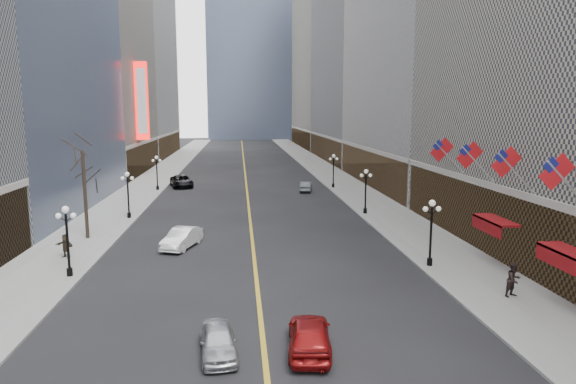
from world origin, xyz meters
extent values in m
cube|color=gray|center=(14.00, 70.00, 0.07)|extent=(6.00, 230.00, 0.15)
cube|color=gray|center=(-14.00, 70.00, 0.07)|extent=(6.00, 230.00, 0.15)
cube|color=gold|center=(0.00, 80.00, 0.01)|extent=(0.25, 200.00, 0.02)
cube|color=#4B3A32|center=(18.40, 29.00, 2.60)|extent=(2.80, 41.00, 5.00)
cube|color=#4B3A32|center=(18.40, 68.00, 2.60)|extent=(2.80, 35.00, 5.00)
cube|color=gray|center=(30.00, 106.00, 24.00)|extent=(26.00, 40.00, 48.00)
cube|color=#4B3A32|center=(18.40, 106.00, 2.60)|extent=(2.80, 39.00, 5.00)
cube|color=#A59D88|center=(30.00, 149.00, 31.00)|extent=(26.00, 46.00, 62.00)
cube|color=#4B3A32|center=(18.40, 149.00, 2.60)|extent=(2.80, 45.00, 5.00)
cube|color=#A59D88|center=(-30.00, 87.00, 25.00)|extent=(26.00, 30.00, 50.00)
cube|color=#4B3A32|center=(-18.40, 87.00, 2.60)|extent=(2.80, 29.00, 5.00)
cube|color=#4B3A32|center=(-18.40, 121.00, 2.60)|extent=(2.80, 37.00, 5.00)
cylinder|color=black|center=(11.80, 30.00, 0.40)|extent=(0.36, 0.36, 0.50)
cylinder|color=black|center=(11.80, 30.00, 2.15)|extent=(0.16, 0.16, 4.00)
sphere|color=white|center=(11.80, 30.00, 4.45)|extent=(0.44, 0.44, 0.44)
sphere|color=white|center=(11.35, 30.00, 4.05)|extent=(0.36, 0.36, 0.36)
sphere|color=white|center=(12.25, 30.00, 4.05)|extent=(0.36, 0.36, 0.36)
cylinder|color=black|center=(11.80, 48.00, 0.40)|extent=(0.36, 0.36, 0.50)
cylinder|color=black|center=(11.80, 48.00, 2.15)|extent=(0.16, 0.16, 4.00)
sphere|color=white|center=(11.80, 48.00, 4.45)|extent=(0.44, 0.44, 0.44)
sphere|color=white|center=(11.35, 48.00, 4.05)|extent=(0.36, 0.36, 0.36)
sphere|color=white|center=(12.25, 48.00, 4.05)|extent=(0.36, 0.36, 0.36)
cylinder|color=black|center=(11.80, 66.00, 0.40)|extent=(0.36, 0.36, 0.50)
cylinder|color=black|center=(11.80, 66.00, 2.15)|extent=(0.16, 0.16, 4.00)
sphere|color=white|center=(11.80, 66.00, 4.45)|extent=(0.44, 0.44, 0.44)
sphere|color=white|center=(11.35, 66.00, 4.05)|extent=(0.36, 0.36, 0.36)
sphere|color=white|center=(12.25, 66.00, 4.05)|extent=(0.36, 0.36, 0.36)
cylinder|color=black|center=(-11.80, 30.00, 0.40)|extent=(0.36, 0.36, 0.50)
cylinder|color=black|center=(-11.80, 30.00, 2.15)|extent=(0.16, 0.16, 4.00)
sphere|color=white|center=(-11.80, 30.00, 4.45)|extent=(0.44, 0.44, 0.44)
sphere|color=white|center=(-12.25, 30.00, 4.05)|extent=(0.36, 0.36, 0.36)
sphere|color=white|center=(-11.35, 30.00, 4.05)|extent=(0.36, 0.36, 0.36)
cylinder|color=black|center=(-11.80, 48.00, 0.40)|extent=(0.36, 0.36, 0.50)
cylinder|color=black|center=(-11.80, 48.00, 2.15)|extent=(0.16, 0.16, 4.00)
sphere|color=white|center=(-11.80, 48.00, 4.45)|extent=(0.44, 0.44, 0.44)
sphere|color=white|center=(-12.25, 48.00, 4.05)|extent=(0.36, 0.36, 0.36)
sphere|color=white|center=(-11.35, 48.00, 4.05)|extent=(0.36, 0.36, 0.36)
cylinder|color=black|center=(-11.80, 66.00, 0.40)|extent=(0.36, 0.36, 0.50)
cylinder|color=black|center=(-11.80, 66.00, 2.15)|extent=(0.16, 0.16, 4.00)
sphere|color=white|center=(-11.80, 66.00, 4.45)|extent=(0.44, 0.44, 0.44)
sphere|color=white|center=(-12.25, 66.00, 4.05)|extent=(0.36, 0.36, 0.36)
sphere|color=white|center=(-11.35, 66.00, 4.05)|extent=(0.36, 0.36, 0.36)
cylinder|color=#B2B2B7|center=(15.80, 22.00, 6.80)|extent=(2.49, 0.12, 2.49)
cube|color=red|center=(15.15, 22.00, 7.45)|extent=(1.94, 0.04, 1.94)
cube|color=navy|center=(14.80, 22.00, 7.80)|extent=(0.88, 0.06, 0.88)
cylinder|color=#B2B2B7|center=(15.80, 27.00, 6.80)|extent=(2.49, 0.12, 2.49)
cube|color=red|center=(15.15, 27.00, 7.45)|extent=(1.94, 0.04, 1.94)
cube|color=navy|center=(14.80, 27.00, 7.80)|extent=(0.88, 0.06, 0.88)
cylinder|color=#B2B2B7|center=(15.80, 32.00, 6.80)|extent=(2.49, 0.12, 2.49)
cube|color=red|center=(15.15, 32.00, 7.45)|extent=(1.94, 0.04, 1.94)
cube|color=navy|center=(14.80, 32.00, 7.80)|extent=(0.88, 0.06, 0.88)
cylinder|color=#B2B2B7|center=(15.80, 37.00, 6.80)|extent=(2.49, 0.12, 2.49)
cube|color=red|center=(15.15, 37.00, 7.45)|extent=(1.94, 0.04, 1.94)
cube|color=navy|center=(14.80, 37.00, 7.80)|extent=(0.88, 0.06, 0.88)
cube|color=maroon|center=(16.30, 22.00, 3.20)|extent=(1.40, 4.00, 0.15)
cube|color=maroon|center=(15.65, 22.00, 2.80)|extent=(0.10, 4.00, 0.90)
cube|color=maroon|center=(16.30, 30.00, 3.20)|extent=(1.40, 4.00, 0.15)
cube|color=maroon|center=(15.65, 30.00, 2.80)|extent=(0.10, 4.00, 0.90)
cube|color=red|center=(-15.90, 80.00, 12.00)|extent=(2.00, 0.50, 12.00)
cube|color=white|center=(-15.85, 80.00, 12.00)|extent=(1.40, 0.55, 10.00)
cylinder|color=#2D231C|center=(-13.50, 40.00, 3.75)|extent=(0.28, 0.28, 7.20)
imported|color=#ADAFB5|center=(-2.00, 18.62, 0.65)|extent=(1.93, 3.98, 1.31)
imported|color=silver|center=(-5.49, 36.73, 0.77)|extent=(3.05, 4.96, 1.54)
imported|color=black|center=(-9.00, 69.27, 0.82)|extent=(4.00, 6.36, 1.64)
imported|color=maroon|center=(2.00, 18.58, 0.79)|extent=(2.36, 4.81, 1.58)
imported|color=#545A5C|center=(7.71, 63.59, 0.66)|extent=(2.13, 4.21, 1.33)
imported|color=black|center=(14.32, 23.82, 1.13)|extent=(1.08, 0.84, 1.96)
imported|color=#2D2319|center=(-13.40, 34.32, 1.01)|extent=(1.61, 1.18, 1.71)
camera|label=1|loc=(-0.97, -2.52, 10.53)|focal=32.00mm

